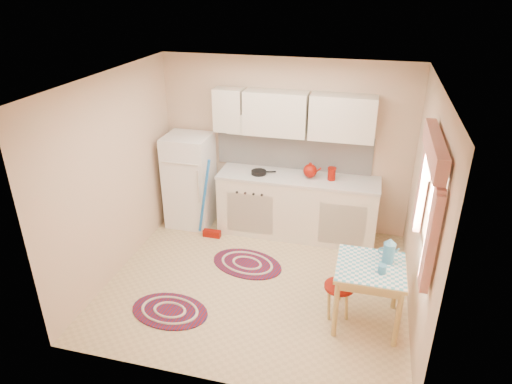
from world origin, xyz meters
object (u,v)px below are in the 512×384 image
base_cabinets (297,207)px  table (367,294)px  fridge (190,181)px  stool (338,301)px

base_cabinets → table: bearing=-57.8°
fridge → stool: fridge is taller
base_cabinets → table: (1.07, -1.69, -0.08)m
base_cabinets → fridge: bearing=-178.2°
table → base_cabinets: bearing=122.2°
fridge → base_cabinets: 1.64m
fridge → table: fridge is taller
base_cabinets → stool: size_ratio=5.36×
stool → base_cabinets: bearing=114.3°
fridge → base_cabinets: bearing=1.8°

